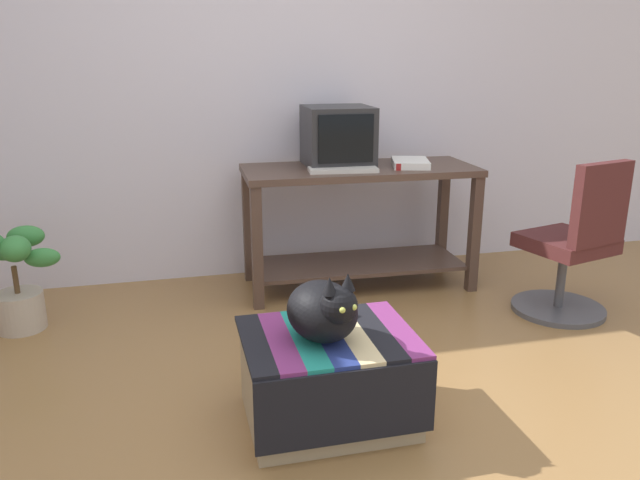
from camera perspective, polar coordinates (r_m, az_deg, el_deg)
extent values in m
plane|color=olive|center=(2.51, 3.10, -17.89)|extent=(14.00, 14.00, 0.00)
cube|color=silver|center=(4.07, -5.29, 14.95)|extent=(8.00, 0.10, 2.60)
cube|color=#4C382D|center=(3.54, -5.79, -0.82)|extent=(0.06, 0.06, 0.72)
cube|color=#4C382D|center=(3.91, 13.97, 0.47)|extent=(0.06, 0.06, 0.72)
cube|color=#4C382D|center=(4.33, 11.17, 2.24)|extent=(0.06, 0.06, 0.72)
cube|color=#4C382D|center=(4.00, -6.62, 1.25)|extent=(0.06, 0.06, 0.72)
cube|color=#4C382D|center=(3.95, 3.50, -2.15)|extent=(1.31, 0.52, 0.02)
cube|color=#4C382D|center=(3.80, 3.66, 6.41)|extent=(1.42, 0.60, 0.04)
cube|color=#28282B|center=(3.85, 1.61, 7.02)|extent=(0.29, 0.28, 0.02)
cube|color=#28282B|center=(3.83, 1.63, 9.51)|extent=(0.41, 0.40, 0.36)
cube|color=black|center=(3.64, 2.40, 9.25)|extent=(0.33, 0.02, 0.28)
cube|color=beige|center=(3.64, 2.12, 6.47)|extent=(0.41, 0.19, 0.02)
cube|color=white|center=(3.85, 8.28, 7.01)|extent=(0.28, 0.33, 0.04)
cube|color=tan|center=(2.53, 0.77, -12.66)|extent=(0.64, 0.49, 0.36)
cube|color=black|center=(2.29, 2.55, -15.12)|extent=(0.67, 0.01, 0.29)
cube|color=black|center=(2.40, -5.97, -9.50)|extent=(0.10, 0.53, 0.02)
cube|color=#7A2D6B|center=(2.41, -3.69, -9.29)|extent=(0.10, 0.53, 0.02)
cube|color=#1E897A|center=(2.43, -1.43, -9.07)|extent=(0.10, 0.53, 0.02)
cube|color=navy|center=(2.45, 0.78, -8.84)|extent=(0.10, 0.53, 0.02)
cube|color=beige|center=(2.47, 2.96, -8.59)|extent=(0.10, 0.53, 0.02)
cube|color=black|center=(2.50, 5.09, -8.35)|extent=(0.10, 0.53, 0.02)
cube|color=#7A2D6B|center=(2.53, 7.17, -8.09)|extent=(0.10, 0.53, 0.02)
ellipsoid|color=black|center=(2.36, 0.19, -6.54)|extent=(0.34, 0.37, 0.23)
sphere|color=black|center=(2.25, 1.71, -6.03)|extent=(0.14, 0.14, 0.14)
cylinder|color=black|center=(2.52, 1.31, -7.33)|extent=(0.20, 0.19, 0.04)
cone|color=black|center=(2.20, 0.88, -4.21)|extent=(0.06, 0.06, 0.06)
cone|color=black|center=(2.24, 2.57, -3.83)|extent=(0.06, 0.06, 0.06)
sphere|color=#C6D151|center=(2.18, 2.06, -6.45)|extent=(0.02, 0.02, 0.02)
sphere|color=#C6D151|center=(2.21, 3.14, -6.18)|extent=(0.02, 0.02, 0.02)
cylinder|color=#B7A893|center=(3.71, -25.79, -5.87)|extent=(0.25, 0.25, 0.21)
cylinder|color=brown|center=(3.65, -26.14, -3.29)|extent=(0.03, 0.03, 0.15)
ellipsoid|color=#38843D|center=(3.54, -24.13, -1.48)|extent=(0.18, 0.08, 0.10)
ellipsoid|color=#38843D|center=(3.65, -25.38, 0.31)|extent=(0.19, 0.11, 0.12)
ellipsoid|color=#38843D|center=(3.71, -26.97, -0.98)|extent=(0.14, 0.08, 0.09)
ellipsoid|color=#38843D|center=(3.47, -26.17, -0.73)|extent=(0.15, 0.16, 0.13)
cylinder|color=#4C4C51|center=(3.85, 20.97, -5.87)|extent=(0.52, 0.52, 0.03)
cylinder|color=#4C4C51|center=(3.79, 21.26, -3.28)|extent=(0.05, 0.05, 0.34)
cube|color=#471E1E|center=(3.73, 21.59, -0.24)|extent=(0.51, 0.51, 0.08)
cube|color=#471E1E|center=(3.55, 24.36, 2.99)|extent=(0.38, 0.15, 0.44)
cube|color=#A31E1E|center=(3.73, 7.75, 6.70)|extent=(0.11, 0.04, 0.04)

